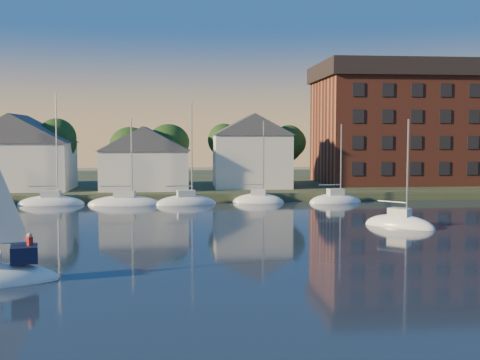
{
  "coord_description": "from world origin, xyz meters",
  "views": [
    {
      "loc": [
        -1.26,
        -21.13,
        7.91
      ],
      "look_at": [
        2.89,
        22.0,
        4.71
      ],
      "focal_mm": 45.0,
      "sensor_mm": 36.0,
      "label": 1
    }
  ],
  "objects": [
    {
      "name": "tree_line",
      "position": [
        2.0,
        63.0,
        7.18
      ],
      "size": [
        93.4,
        5.4,
        8.9
      ],
      "color": "#372319",
      "rests_on": "shoreline_land"
    },
    {
      "name": "shoreline_land",
      "position": [
        0.0,
        75.0,
        0.0
      ],
      "size": [
        160.0,
        50.0,
        2.0
      ],
      "primitive_type": "cube",
      "color": "#2F3A22",
      "rests_on": "ground"
    },
    {
      "name": "moored_fleet",
      "position": [
        -12.0,
        49.0,
        0.1
      ],
      "size": [
        63.5,
        2.4,
        12.05
      ],
      "color": "white",
      "rests_on": "ground"
    },
    {
      "name": "clubhouse_centre",
      "position": [
        -6.0,
        57.0,
        5.13
      ],
      "size": [
        11.55,
        8.4,
        8.08
      ],
      "color": "white",
      "rests_on": "shoreline_land"
    },
    {
      "name": "condo_block",
      "position": [
        34.0,
        64.95,
        9.79
      ],
      "size": [
        31.0,
        17.0,
        17.4
      ],
      "color": "brown",
      "rests_on": "shoreline_land"
    },
    {
      "name": "clubhouse_west",
      "position": [
        -22.0,
        58.0,
        5.93
      ],
      "size": [
        13.65,
        9.45,
        9.64
      ],
      "color": "white",
      "rests_on": "shoreline_land"
    },
    {
      "name": "drifting_sailboat_right",
      "position": [
        17.5,
        29.05,
        0.1
      ],
      "size": [
        6.11,
        6.01,
        10.43
      ],
      "rotation": [
        0.0,
        0.0,
        -0.77
      ],
      "color": "white",
      "rests_on": "ground"
    },
    {
      "name": "clubhouse_east",
      "position": [
        8.0,
        59.0,
        6.0
      ],
      "size": [
        10.5,
        8.4,
        9.8
      ],
      "color": "white",
      "rests_on": "shoreline_land"
    },
    {
      "name": "wooden_dock",
      "position": [
        0.0,
        52.0,
        0.0
      ],
      "size": [
        120.0,
        3.0,
        1.0
      ],
      "primitive_type": "cube",
      "color": "brown",
      "rests_on": "ground"
    },
    {
      "name": "ground",
      "position": [
        0.0,
        0.0,
        0.0
      ],
      "size": [
        260.0,
        260.0,
        0.0
      ],
      "primitive_type": "plane",
      "color": "black",
      "rests_on": "ground"
    }
  ]
}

